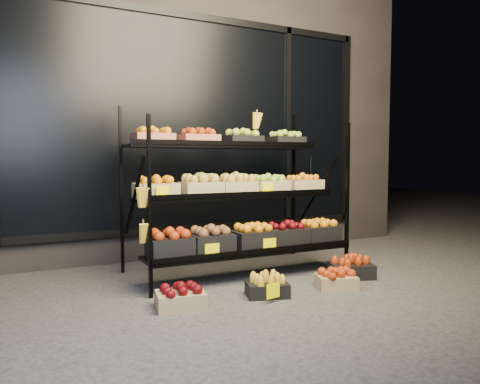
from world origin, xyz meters
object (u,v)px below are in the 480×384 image
floor_crate_midright (336,279)px  floor_crate_left (181,297)px  floor_crate_midleft (267,286)px  display_rack (237,195)px

floor_crate_midright → floor_crate_left: bearing=-163.3°
floor_crate_left → floor_crate_midleft: bearing=8.2°
floor_crate_left → floor_crate_midright: (1.41, -0.11, -0.01)m
floor_crate_midleft → floor_crate_midright: same height
floor_crate_left → floor_crate_midright: size_ratio=1.02×
display_rack → floor_crate_midleft: display_rack is taller
display_rack → floor_crate_left: display_rack is taller
floor_crate_left → floor_crate_midright: floor_crate_left is taller
display_rack → floor_crate_midright: (0.52, -0.89, -0.70)m
floor_crate_left → display_rack: bearing=52.1°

